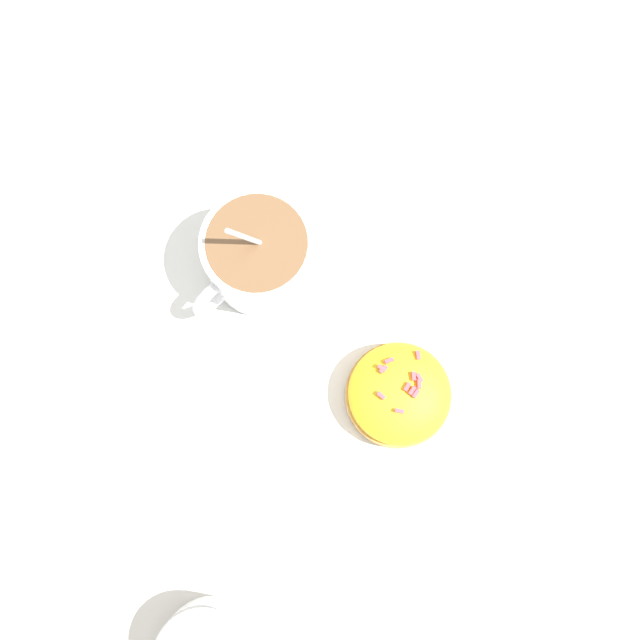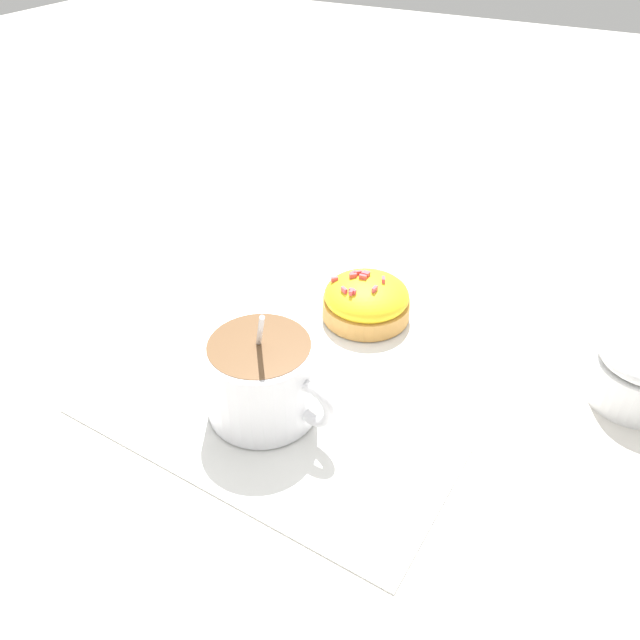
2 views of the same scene
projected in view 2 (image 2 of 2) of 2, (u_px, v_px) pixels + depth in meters
ground_plane at (324, 362)px, 0.56m from camera, size 3.00×3.00×0.00m
paper_napkin at (324, 360)px, 0.56m from camera, size 0.35×0.32×0.00m
coffee_cup at (262, 376)px, 0.49m from camera, size 0.09×0.11×0.11m
frosted_pastry at (366, 300)px, 0.60m from camera, size 0.08×0.08×0.04m
sugar_bowl at (640, 372)px, 0.50m from camera, size 0.07×0.07×0.06m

